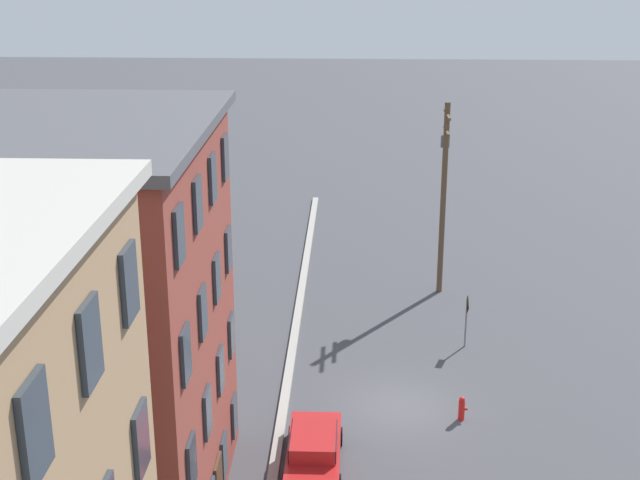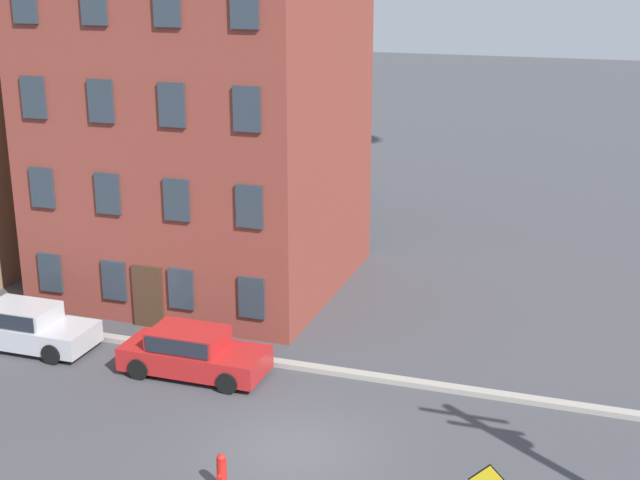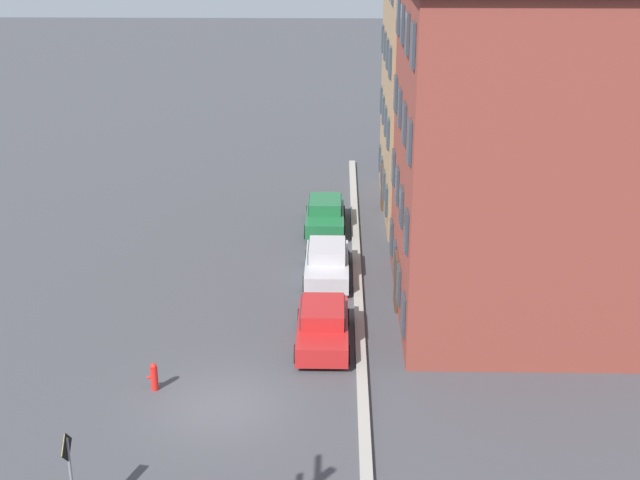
{
  "view_description": "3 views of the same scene",
  "coord_description": "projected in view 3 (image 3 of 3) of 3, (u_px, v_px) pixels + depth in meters",
  "views": [
    {
      "loc": [
        -30.66,
        1.9,
        17.42
      ],
      "look_at": [
        1.08,
        3.15,
        6.4
      ],
      "focal_mm": 50.0,
      "sensor_mm": 36.0,
      "label": 1
    },
    {
      "loc": [
        7.09,
        -18.93,
        12.02
      ],
      "look_at": [
        -0.71,
        4.32,
        4.27
      ],
      "focal_mm": 50.0,
      "sensor_mm": 36.0,
      "label": 2
    },
    {
      "loc": [
        24.33,
        3.66,
        14.89
      ],
      "look_at": [
        -1.9,
        3.1,
        4.9
      ],
      "focal_mm": 50.0,
      "sensor_mm": 36.0,
      "label": 3
    }
  ],
  "objects": [
    {
      "name": "apartment_corner",
      "position": [
        501.0,
        80.0,
        43.81
      ],
      "size": [
        10.5,
        11.82,
        13.33
      ],
      "color": "#9E7A56",
      "rests_on": "ground_plane"
    },
    {
      "name": "ground_plane",
      "position": [
        221.0,
        406.0,
        28.1
      ],
      "size": [
        200.0,
        200.0,
        0.0
      ],
      "primitive_type": "plane",
      "color": "#424247"
    },
    {
      "name": "kerb_strip",
      "position": [
        363.0,
        405.0,
        27.99
      ],
      "size": [
        56.0,
        0.36,
        0.16
      ],
      "primitive_type": "cube",
      "color": "#9E998E",
      "rests_on": "ground_plane"
    },
    {
      "name": "car_silver",
      "position": [
        327.0,
        261.0,
        37.46
      ],
      "size": [
        4.4,
        1.92,
        1.43
      ],
      "color": "#B7B7BC",
      "rests_on": "ground_plane"
    },
    {
      "name": "car_red",
      "position": [
        323.0,
        324.0,
        31.87
      ],
      "size": [
        4.4,
        1.92,
        1.43
      ],
      "color": "#B21E1E",
      "rests_on": "ground_plane"
    },
    {
      "name": "car_green",
      "position": [
        325.0,
        213.0,
        43.19
      ],
      "size": [
        4.4,
        1.92,
        1.43
      ],
      "color": "#1E6638",
      "rests_on": "ground_plane"
    },
    {
      "name": "fire_hydrant",
      "position": [
        154.0,
        376.0,
        28.86
      ],
      "size": [
        0.24,
        0.34,
        0.96
      ],
      "color": "red",
      "rests_on": "ground_plane"
    },
    {
      "name": "apartment_midblock",
      "position": [
        535.0,
        152.0,
        32.58
      ],
      "size": [
        10.68,
        10.24,
        12.58
      ],
      "color": "brown",
      "rests_on": "ground_plane"
    },
    {
      "name": "caution_sign",
      "position": [
        69.0,
        461.0,
        22.58
      ],
      "size": [
        0.85,
        0.08,
        2.44
      ],
      "color": "slate",
      "rests_on": "ground_plane"
    }
  ]
}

